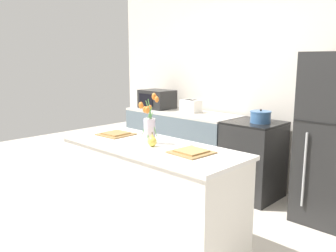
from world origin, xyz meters
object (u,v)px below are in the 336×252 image
object	(u,v)px
stove_range	(253,160)
flower_vase	(149,126)
pear_figurine	(152,141)
microwave	(157,99)
plate_setting_left	(116,134)
plate_setting_right	(191,152)
toaster	(191,106)
cooking_pot	(260,117)

from	to	relation	value
stove_range	flower_vase	bearing A→B (deg)	-93.39
pear_figurine	microwave	bearing A→B (deg)	134.96
plate_setting_left	microwave	world-z (taller)	microwave
flower_vase	stove_range	bearing A→B (deg)	86.61
pear_figurine	flower_vase	bearing A→B (deg)	148.28
pear_figurine	plate_setting_right	bearing A→B (deg)	10.36
toaster	plate_setting_left	bearing A→B (deg)	-74.58
cooking_pot	microwave	xyz separation A→B (m)	(-1.71, 0.01, 0.07)
plate_setting_right	flower_vase	bearing A→B (deg)	-179.23
flower_vase	cooking_pot	world-z (taller)	flower_vase
plate_setting_left	pear_figurine	bearing A→B (deg)	-6.64
toaster	pear_figurine	bearing A→B (deg)	-58.65
stove_range	cooking_pot	world-z (taller)	cooking_pot
plate_setting_left	plate_setting_right	bearing A→B (deg)	0.00
plate_setting_right	cooking_pot	xyz separation A→B (m)	(-0.30, 1.57, 0.05)
pear_figurine	plate_setting_left	bearing A→B (deg)	173.36
toaster	flower_vase	bearing A→B (deg)	-60.27
stove_range	microwave	bearing A→B (deg)	-179.98
flower_vase	cooking_pot	bearing A→B (deg)	83.93
pear_figurine	toaster	world-z (taller)	toaster
flower_vase	cooking_pot	distance (m)	1.59
stove_range	pear_figurine	xyz separation A→B (m)	(0.01, -1.65, 0.51)
pear_figurine	plate_setting_left	size ratio (longest dim) A/B	0.41
flower_vase	toaster	distance (m)	1.88
stove_range	pear_figurine	distance (m)	1.72
pear_figurine	plate_setting_right	distance (m)	0.38
cooking_pot	plate_setting_right	bearing A→B (deg)	-79.06
stove_range	toaster	xyz separation A→B (m)	(-1.03, 0.05, 0.54)
plate_setting_right	microwave	xyz separation A→B (m)	(-2.02, 1.58, 0.12)
cooking_pot	pear_figurine	bearing A→B (deg)	-92.37
flower_vase	plate_setting_right	bearing A→B (deg)	0.77
plate_setting_left	toaster	bearing A→B (deg)	105.42
flower_vase	microwave	size ratio (longest dim) A/B	0.91
pear_figurine	toaster	xyz separation A→B (m)	(-1.03, 1.70, 0.03)
stove_range	toaster	world-z (taller)	toaster
toaster	cooking_pot	xyz separation A→B (m)	(1.10, -0.06, -0.02)
microwave	pear_figurine	bearing A→B (deg)	-45.04
pear_figurine	cooking_pot	size ratio (longest dim) A/B	0.52
microwave	stove_range	bearing A→B (deg)	0.02
pear_figurine	cooking_pot	world-z (taller)	cooking_pot
plate_setting_right	microwave	distance (m)	2.56
stove_range	microwave	size ratio (longest dim) A/B	1.91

